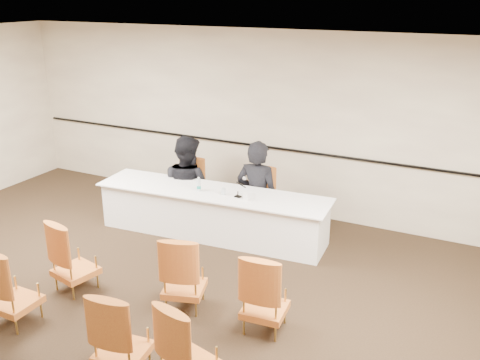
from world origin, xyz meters
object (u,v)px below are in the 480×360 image
at_px(panelist_second_chair, 187,188).
at_px(aud_chair_front_mid, 184,271).
at_px(coffee_cup, 246,196).
at_px(aud_chair_back_left, 13,285).
at_px(panelist_second, 187,190).
at_px(panelist_main_chair, 257,199).
at_px(aud_chair_back_mid, 122,332).
at_px(aud_chair_back_right, 189,346).
at_px(water_bottle, 199,184).
at_px(microphone, 238,188).
at_px(panel_table, 212,213).
at_px(drinking_glass, 224,192).
at_px(panelist_main, 257,199).
at_px(aud_chair_front_right, 265,292).
at_px(aud_chair_front_left, 74,255).

bearing_deg(panelist_second_chair, aud_chair_front_mid, -63.27).
distance_m(coffee_cup, aud_chair_back_left, 3.25).
bearing_deg(panelist_second, panelist_main_chair, -165.10).
height_order(coffee_cup, aud_chair_back_left, aud_chair_back_left).
relative_size(aud_chair_back_mid, aud_chair_back_right, 1.00).
distance_m(panelist_main_chair, water_bottle, 1.00).
bearing_deg(aud_chair_back_mid, microphone, 88.78).
relative_size(panel_table, drinking_glass, 35.95).
bearing_deg(panelist_second, aud_chair_back_left, 98.72).
bearing_deg(panelist_main_chair, microphone, -96.40).
bearing_deg(microphone, panelist_main, 100.68).
bearing_deg(panelist_second, aud_chair_front_right, 146.86).
xyz_separation_m(panelist_second_chair, coffee_cup, (1.36, -0.59, 0.30)).
relative_size(panel_table, coffee_cup, 31.32).
bearing_deg(drinking_glass, aud_chair_back_left, -110.38).
relative_size(panel_table, panelist_second_chair, 3.78).
bearing_deg(aud_chair_front_mid, coffee_cup, 74.89).
xyz_separation_m(water_bottle, drinking_glass, (0.41, 0.02, -0.06)).
xyz_separation_m(water_bottle, aud_chair_back_left, (-0.68, -2.91, -0.35)).
bearing_deg(panelist_main, drinking_glass, 65.41).
xyz_separation_m(panelist_main_chair, coffee_cup, (0.13, -0.68, 0.30)).
xyz_separation_m(panel_table, panelist_main, (0.49, 0.58, 0.10)).
relative_size(drinking_glass, aud_chair_back_left, 0.11).
height_order(panelist_main, coffee_cup, panelist_main).
height_order(aud_chair_front_left, aud_chair_front_right, same).
relative_size(panelist_main, panelist_second_chair, 2.01).
bearing_deg(microphone, aud_chair_back_left, -101.45).
distance_m(panelist_main, aud_chair_front_mid, 2.47).
bearing_deg(aud_chair_back_right, aud_chair_back_left, -167.27).
bearing_deg(panelist_main, aud_chair_front_mid, 91.99).
bearing_deg(aud_chair_front_mid, panelist_main_chair, 77.23).
relative_size(panelist_main_chair, panelist_second, 0.51).
xyz_separation_m(panel_table, coffee_cup, (0.61, -0.10, 0.42)).
relative_size(panelist_main, aud_chair_back_mid, 2.01).
relative_size(panelist_second_chair, microphone, 3.34).
bearing_deg(panelist_main, aud_chair_back_mid, 91.91).
distance_m(panelist_main, aud_chair_back_right, 3.74).
bearing_deg(panelist_second_chair, microphone, -28.32).
xyz_separation_m(panelist_second, aud_chair_front_right, (2.45, -2.35, 0.03)).
bearing_deg(aud_chair_back_right, microphone, 122.27).
xyz_separation_m(aud_chair_front_mid, aud_chair_front_right, (1.03, 0.02, 0.00)).
bearing_deg(panelist_second_chair, panelist_main_chair, -0.00).
height_order(panelist_second_chair, drinking_glass, panelist_second_chair).
height_order(aud_chair_front_right, aud_chair_back_right, same).
relative_size(panelist_main, water_bottle, 8.86).
xyz_separation_m(panelist_main, aud_chair_front_right, (1.22, -2.44, 0.01)).
bearing_deg(aud_chair_front_mid, aud_chair_back_left, -161.47).
relative_size(microphone, aud_chair_front_mid, 0.30).
distance_m(water_bottle, aud_chair_front_left, 2.17).
bearing_deg(panelist_second_chair, aud_chair_back_right, -62.25).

